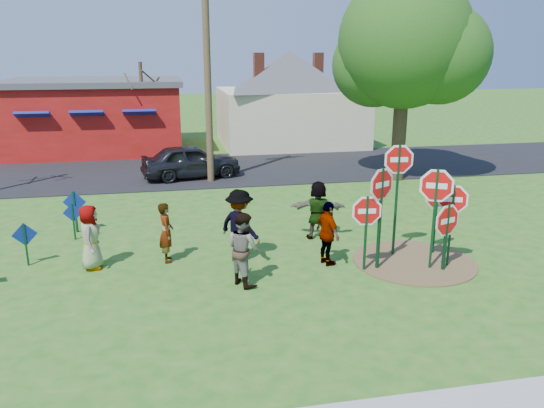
{
  "coord_description": "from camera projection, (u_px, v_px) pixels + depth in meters",
  "views": [
    {
      "loc": [
        -1.7,
        -13.03,
        5.32
      ],
      "look_at": [
        1.01,
        0.64,
        1.32
      ],
      "focal_mm": 35.0,
      "sensor_mm": 36.0,
      "label": 1
    }
  ],
  "objects": [
    {
      "name": "ground",
      "position": [
        240.0,
        260.0,
        14.07
      ],
      "size": [
        120.0,
        120.0,
        0.0
      ],
      "primitive_type": "plane",
      "color": "#26601B",
      "rests_on": "ground"
    },
    {
      "name": "road",
      "position": [
        206.0,
        169.0,
        24.91
      ],
      "size": [
        120.0,
        7.5,
        0.04
      ],
      "primitive_type": "cube",
      "color": "black",
      "rests_on": "ground"
    },
    {
      "name": "dirt_patch",
      "position": [
        414.0,
        261.0,
        13.96
      ],
      "size": [
        3.2,
        3.2,
        0.03
      ],
      "primitive_type": "cylinder",
      "color": "brown",
      "rests_on": "ground"
    },
    {
      "name": "red_building",
      "position": [
        97.0,
        115.0,
        29.46
      ],
      "size": [
        9.4,
        7.69,
        3.9
      ],
      "color": "maroon",
      "rests_on": "ground"
    },
    {
      "name": "cream_house",
      "position": [
        289.0,
        94.0,
        31.26
      ],
      "size": [
        9.4,
        9.4,
        6.5
      ],
      "color": "beige",
      "rests_on": "ground"
    },
    {
      "name": "stop_sign_a",
      "position": [
        366.0,
        217.0,
        13.03
      ],
      "size": [
        1.02,
        0.12,
        2.09
      ],
      "rotation": [
        0.0,
        0.0,
        -0.1
      ],
      "color": "#103C1F",
      "rests_on": "ground"
    },
    {
      "name": "stop_sign_b",
      "position": [
        398.0,
        172.0,
        13.82
      ],
      "size": [
        1.05,
        0.16,
        3.17
      ],
      "rotation": [
        0.0,
        0.0,
        -0.14
      ],
      "color": "#103C1F",
      "rests_on": "ground"
    },
    {
      "name": "stop_sign_c",
      "position": [
        436.0,
        196.0,
        13.02
      ],
      "size": [
        1.02,
        0.53,
        2.75
      ],
      "rotation": [
        0.0,
        0.0,
        -0.47
      ],
      "color": "#103C1F",
      "rests_on": "ground"
    },
    {
      "name": "stop_sign_d",
      "position": [
        437.0,
        200.0,
        14.14
      ],
      "size": [
        1.01,
        0.2,
        2.17
      ],
      "rotation": [
        0.0,
        0.0,
        0.18
      ],
      "color": "#103C1F",
      "rests_on": "ground"
    },
    {
      "name": "stop_sign_e",
      "position": [
        447.0,
        225.0,
        13.08
      ],
      "size": [
        1.04,
        0.39,
        1.88
      ],
      "rotation": [
        0.0,
        0.0,
        0.35
      ],
      "color": "#103C1F",
      "rests_on": "ground"
    },
    {
      "name": "stop_sign_f",
      "position": [
        453.0,
        206.0,
        13.25
      ],
      "size": [
        0.94,
        0.4,
        2.29
      ],
      "rotation": [
        0.0,
        0.0,
        -0.39
      ],
      "color": "#103C1F",
      "rests_on": "ground"
    },
    {
      "name": "stop_sign_g",
      "position": [
        381.0,
        196.0,
        12.99
      ],
      "size": [
        0.99,
        0.53,
        2.77
      ],
      "rotation": [
        0.0,
        0.0,
        0.48
      ],
      "color": "#103C1F",
      "rests_on": "ground"
    },
    {
      "name": "blue_diamond_b",
      "position": [
        25.0,
        240.0,
        13.55
      ],
      "size": [
        0.61,
        0.16,
        1.15
      ],
      "rotation": [
        0.0,
        0.0,
        0.23
      ],
      "color": "#103C1F",
      "rests_on": "ground"
    },
    {
      "name": "blue_diamond_c",
      "position": [
        73.0,
        217.0,
        15.45
      ],
      "size": [
        0.56,
        0.05,
        1.11
      ],
      "rotation": [
        0.0,
        0.0,
        -0.02
      ],
      "color": "#103C1F",
      "rests_on": "ground"
    },
    {
      "name": "blue_diamond_d",
      "position": [
        75.0,
        207.0,
        16.06
      ],
      "size": [
        0.7,
        0.14,
        1.31
      ],
      "rotation": [
        0.0,
        0.0,
        -0.17
      ],
      "color": "#103C1F",
      "rests_on": "ground"
    },
    {
      "name": "person_a",
      "position": [
        90.0,
        237.0,
        13.34
      ],
      "size": [
        0.55,
        0.83,
        1.68
      ],
      "primitive_type": "imported",
      "rotation": [
        0.0,
        0.0,
        1.55
      ],
      "color": "#47499B",
      "rests_on": "ground"
    },
    {
      "name": "person_b",
      "position": [
        166.0,
        232.0,
        13.81
      ],
      "size": [
        0.43,
        0.61,
        1.6
      ],
      "primitive_type": "imported",
      "rotation": [
        0.0,
        0.0,
        1.65
      ],
      "color": "#227475",
      "rests_on": "ground"
    },
    {
      "name": "person_c",
      "position": [
        243.0,
        249.0,
        12.42
      ],
      "size": [
        1.0,
        1.08,
        1.77
      ],
      "primitive_type": "imported",
      "rotation": [
        0.0,
        0.0,
        2.06
      ],
      "color": "brown",
      "rests_on": "ground"
    },
    {
      "name": "person_d",
      "position": [
        240.0,
        226.0,
        13.78
      ],
      "size": [
        1.36,
        1.43,
        1.94
      ],
      "primitive_type": "imported",
      "rotation": [
        0.0,
        0.0,
        2.26
      ],
      "color": "#2E2F33",
      "rests_on": "ground"
    },
    {
      "name": "person_e",
      "position": [
        328.0,
        234.0,
        13.58
      ],
      "size": [
        0.66,
        1.07,
        1.69
      ],
      "primitive_type": "imported",
      "rotation": [
        0.0,
        0.0,
        1.84
      ],
      "color": "#492D53",
      "rests_on": "ground"
    },
    {
      "name": "person_f",
      "position": [
        318.0,
        210.0,
        15.52
      ],
      "size": [
        1.69,
        0.88,
        1.75
      ],
      "primitive_type": "imported",
      "rotation": [
        0.0,
        0.0,
        2.91
      ],
      "color": "#21542E",
      "rests_on": "ground"
    },
    {
      "name": "suv",
      "position": [
        191.0,
        161.0,
        23.03
      ],
      "size": [
        4.49,
        2.46,
        1.45
      ],
      "primitive_type": "imported",
      "rotation": [
        0.0,
        0.0,
        1.76
      ],
      "color": "#28292D",
      "rests_on": "road"
    },
    {
      "name": "utility_pole",
      "position": [
        207.0,
        65.0,
        21.26
      ],
      "size": [
        2.23,
        0.5,
        9.16
      ],
      "rotation": [
        0.0,
        0.0,
        0.17
      ],
      "color": "#4C3823",
      "rests_on": "ground"
    },
    {
      "name": "leafy_tree",
      "position": [
        408.0,
        49.0,
        21.54
      ],
      "size": [
        5.97,
        5.44,
        8.48
      ],
      "color": "#382819",
      "rests_on": "ground"
    },
    {
      "name": "bare_tree_east",
      "position": [
        142.0,
        97.0,
        26.62
      ],
      "size": [
        1.8,
        1.8,
        4.87
      ],
      "color": "#382819",
      "rests_on": "ground"
    }
  ]
}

